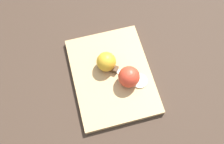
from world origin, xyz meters
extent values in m
plane|color=#38281E|center=(0.00, 0.00, 0.00)|extent=(4.00, 4.00, 0.00)
cube|color=tan|center=(0.00, 0.00, 0.01)|extent=(0.38, 0.32, 0.02)
sphere|color=gold|center=(-0.03, -0.02, 0.06)|extent=(0.07, 0.07, 0.07)
cylinder|color=beige|center=(-0.04, -0.01, 0.06)|extent=(0.05, 0.04, 0.06)
sphere|color=red|center=(0.03, 0.05, 0.06)|extent=(0.07, 0.07, 0.07)
cylinder|color=beige|center=(0.04, 0.05, 0.06)|extent=(0.01, 0.07, 0.07)
cube|color=silver|center=(0.01, 0.07, 0.02)|extent=(0.06, 0.10, 0.00)
cube|color=#472D19|center=(-0.02, -0.01, 0.03)|extent=(0.05, 0.07, 0.02)
cylinder|color=beige|center=(0.04, 0.09, 0.02)|extent=(0.05, 0.05, 0.01)
camera|label=1|loc=(0.36, -0.04, 0.85)|focal=42.00mm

